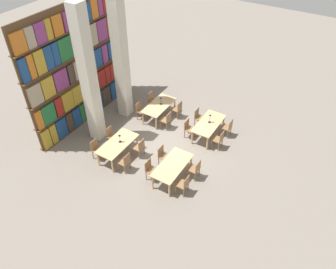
{
  "coord_description": "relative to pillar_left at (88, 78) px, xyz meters",
  "views": [
    {
      "loc": [
        -9.14,
        -5.69,
        9.65
      ],
      "look_at": [
        0.0,
        -0.13,
        0.67
      ],
      "focal_mm": 35.0,
      "sensor_mm": 36.0,
      "label": 1
    }
  ],
  "objects": [
    {
      "name": "desk_lamp_1",
      "position": [
        -0.46,
        -1.68,
        -1.99
      ],
      "size": [
        0.14,
        0.14,
        0.4
      ],
      "color": "#232328",
      "rests_on": "reading_table_2"
    },
    {
      "name": "chair_1",
      "position": [
        -0.9,
        -3.47,
        -2.52
      ],
      "size": [
        0.42,
        0.4,
        0.88
      ],
      "rotation": [
        0.0,
        0.0,
        3.14
      ],
      "color": "olive",
      "rests_on": "ground_plane"
    },
    {
      "name": "reading_table_3",
      "position": [
        2.62,
        -1.62,
        -2.34
      ],
      "size": [
        1.86,
        0.89,
        0.74
      ],
      "color": "tan",
      "rests_on": "ground_plane"
    },
    {
      "name": "chair_7",
      "position": [
        3.07,
        -3.52,
        -2.52
      ],
      "size": [
        0.42,
        0.4,
        0.88
      ],
      "rotation": [
        0.0,
        0.0,
        3.14
      ],
      "color": "olive",
      "rests_on": "ground_plane"
    },
    {
      "name": "desk_lamp_0",
      "position": [
        2.64,
        -4.26,
        -1.96
      ],
      "size": [
        0.14,
        0.14,
        0.45
      ],
      "color": "#232328",
      "rests_on": "reading_table_1"
    },
    {
      "name": "chair_9",
      "position": [
        -1.08,
        -0.9,
        -2.52
      ],
      "size": [
        0.42,
        0.4,
        0.88
      ],
      "rotation": [
        0.0,
        0.0,
        3.14
      ],
      "color": "olive",
      "rests_on": "ground_plane"
    },
    {
      "name": "chair_11",
      "position": [
        -0.09,
        -0.9,
        -2.52
      ],
      "size": [
        0.42,
        0.4,
        0.88
      ],
      "rotation": [
        0.0,
        0.0,
        3.14
      ],
      "color": "olive",
      "rests_on": "ground_plane"
    },
    {
      "name": "reading_table_2",
      "position": [
        -0.59,
        -1.63,
        -2.34
      ],
      "size": [
        1.86,
        0.89,
        0.74
      ],
      "color": "tan",
      "rests_on": "ground_plane"
    },
    {
      "name": "chair_3",
      "position": [
        0.01,
        -3.47,
        -2.52
      ],
      "size": [
        0.42,
        0.4,
        0.88
      ],
      "rotation": [
        0.0,
        0.0,
        3.14
      ],
      "color": "olive",
      "rests_on": "ground_plane"
    },
    {
      "name": "ground_plane",
      "position": [
        1.04,
        -2.94,
        -3.0
      ],
      "size": [
        40.0,
        40.0,
        0.0
      ],
      "primitive_type": "plane",
      "color": "gray"
    },
    {
      "name": "pillar_left",
      "position": [
        0.0,
        0.0,
        0.0
      ],
      "size": [
        0.52,
        0.52,
        6.0
      ],
      "color": "beige",
      "rests_on": "ground_plane"
    },
    {
      "name": "chair_5",
      "position": [
        2.1,
        -3.52,
        -2.52
      ],
      "size": [
        0.42,
        0.4,
        0.88
      ],
      "rotation": [
        0.0,
        0.0,
        3.14
      ],
      "color": "olive",
      "rests_on": "ground_plane"
    },
    {
      "name": "desk_lamp_2",
      "position": [
        2.71,
        -1.66,
        -1.99
      ],
      "size": [
        0.14,
        0.14,
        0.4
      ],
      "color": "#232328",
      "rests_on": "reading_table_3"
    },
    {
      "name": "chair_12",
      "position": [
        2.1,
        -2.35,
        -2.52
      ],
      "size": [
        0.42,
        0.4,
        0.88
      ],
      "color": "olive",
      "rests_on": "ground_plane"
    },
    {
      "name": "chair_0",
      "position": [
        -0.9,
        -4.93,
        -2.52
      ],
      "size": [
        0.42,
        0.4,
        0.88
      ],
      "color": "olive",
      "rests_on": "ground_plane"
    },
    {
      "name": "chair_8",
      "position": [
        -1.08,
        -2.36,
        -2.52
      ],
      "size": [
        0.42,
        0.4,
        0.88
      ],
      "color": "olive",
      "rests_on": "ground_plane"
    },
    {
      "name": "chair_4",
      "position": [
        2.1,
        -4.98,
        -2.52
      ],
      "size": [
        0.42,
        0.4,
        0.88
      ],
      "color": "olive",
      "rests_on": "ground_plane"
    },
    {
      "name": "chair_14",
      "position": [
        3.12,
        -2.35,
        -2.52
      ],
      "size": [
        0.42,
        0.4,
        0.88
      ],
      "color": "olive",
      "rests_on": "ground_plane"
    },
    {
      "name": "chair_13",
      "position": [
        2.1,
        -0.89,
        -2.52
      ],
      "size": [
        0.42,
        0.4,
        0.88
      ],
      "rotation": [
        0.0,
        0.0,
        3.14
      ],
      "color": "olive",
      "rests_on": "ground_plane"
    },
    {
      "name": "reading_table_1",
      "position": [
        2.59,
        -4.25,
        -2.34
      ],
      "size": [
        1.86,
        0.89,
        0.74
      ],
      "color": "tan",
      "rests_on": "ground_plane"
    },
    {
      "name": "chair_2",
      "position": [
        0.01,
        -4.93,
        -2.52
      ],
      "size": [
        0.42,
        0.4,
        0.88
      ],
      "color": "olive",
      "rests_on": "ground_plane"
    },
    {
      "name": "pillar_center",
      "position": [
        2.09,
        0.0,
        0.0
      ],
      "size": [
        0.52,
        0.52,
        6.0
      ],
      "color": "beige",
      "rests_on": "ground_plane"
    },
    {
      "name": "chair_15",
      "position": [
        3.12,
        -0.89,
        -2.52
      ],
      "size": [
        0.42,
        0.4,
        0.88
      ],
      "rotation": [
        0.0,
        0.0,
        3.14
      ],
      "color": "olive",
      "rests_on": "ground_plane"
    },
    {
      "name": "chair_6",
      "position": [
        3.07,
        -4.98,
        -2.52
      ],
      "size": [
        0.42,
        0.4,
        0.88
      ],
      "color": "olive",
      "rests_on": "ground_plane"
    },
    {
      "name": "reading_table_0",
      "position": [
        -0.48,
        -4.2,
        -2.34
      ],
      "size": [
        1.86,
        0.89,
        0.74
      ],
      "color": "tan",
      "rests_on": "ground_plane"
    },
    {
      "name": "bookshelf_bank",
      "position": [
        1.03,
        1.37,
        -0.36
      ],
      "size": [
        6.19,
        0.35,
        5.5
      ],
      "color": "brown",
      "rests_on": "ground_plane"
    },
    {
      "name": "chair_10",
      "position": [
        -0.09,
        -2.36,
        -2.52
      ],
      "size": [
        0.42,
        0.4,
        0.88
      ],
      "color": "olive",
      "rests_on": "ground_plane"
    }
  ]
}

